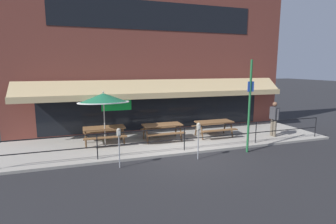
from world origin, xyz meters
name	(u,v)px	position (x,y,z in m)	size (l,w,h in m)	color
ground_plane	(187,155)	(0.00, 0.00, 0.00)	(120.00, 120.00, 0.00)	#232326
patio_deck	(171,141)	(0.00, 2.00, 0.05)	(15.00, 4.00, 0.10)	#9E998E
restaurant_building	(157,52)	(0.00, 4.23, 4.25)	(15.00, 1.60, 8.58)	brown
patio_railing	(184,134)	(0.00, 0.30, 0.80)	(13.84, 0.04, 0.97)	black
picnic_table_left	(104,131)	(-3.04, 2.24, 0.71)	(1.80, 1.42, 0.76)	brown
picnic_table_centre	(162,128)	(-0.42, 2.03, 0.71)	(1.80, 1.42, 0.76)	brown
picnic_table_right	(214,124)	(2.19, 1.89, 0.71)	(1.80, 1.42, 0.76)	brown
patio_umbrella_left	(103,98)	(-3.04, 1.91, 2.18)	(2.14, 2.14, 2.38)	#B7B2A8
pedestrian_walking	(274,117)	(5.01, 1.02, 1.06)	(0.25, 0.62, 1.71)	#665B4C
parking_meter_near	(119,136)	(-2.76, -0.55, 1.15)	(0.15, 0.16, 1.42)	gray
parking_meter_far	(198,130)	(0.20, -0.61, 1.15)	(0.15, 0.16, 1.42)	gray
street_sign_pole	(249,106)	(2.50, -0.45, 1.94)	(0.28, 0.09, 3.77)	#1E6033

